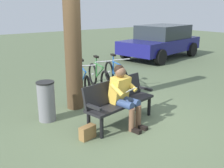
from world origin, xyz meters
TOP-DOWN VIEW (x-y plane):
  - ground_plane at (0.00, 0.00)m, footprint 40.00×40.00m
  - bench at (0.05, -0.13)m, footprint 1.66×0.74m
  - person_reading at (0.06, 0.04)m, footprint 0.53×0.81m
  - handbag at (0.93, 0.10)m, footprint 0.32×0.19m
  - tree_trunk at (0.32, -1.38)m, footprint 0.38×0.38m
  - litter_bin at (1.15, -1.09)m, footprint 0.36×0.36m
  - bicycle_blue at (-1.46, -2.12)m, footprint 0.59×1.64m
  - bicycle_red at (-0.91, -2.19)m, footprint 0.57×1.64m
  - bicycle_green at (-0.31, -2.03)m, footprint 0.70×1.59m
  - parked_car at (-6.02, -4.52)m, footprint 4.44×2.56m

SIDE VIEW (x-z plane):
  - ground_plane at x=0.00m, z-range 0.00..0.00m
  - handbag at x=0.93m, z-range 0.00..0.24m
  - bicycle_blue at x=-1.46m, z-range -0.11..0.83m
  - bicycle_red at x=-0.91m, z-range -0.11..0.83m
  - bicycle_green at x=-0.31m, z-range -0.11..0.83m
  - litter_bin at x=1.15m, z-range 0.00..0.83m
  - bench at x=0.05m, z-range 0.07..0.94m
  - person_reading at x=0.06m, z-range 0.06..1.27m
  - parked_car at x=-6.02m, z-range 0.04..1.51m
  - tree_trunk at x=0.32m, z-range 0.00..3.35m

